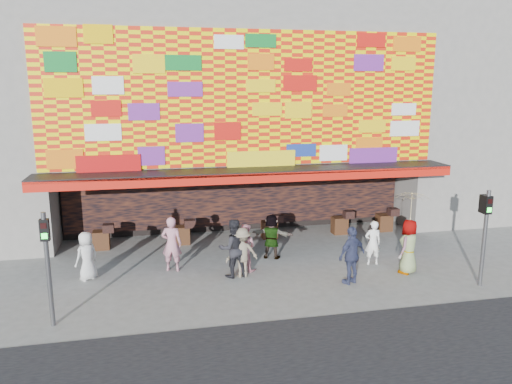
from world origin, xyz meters
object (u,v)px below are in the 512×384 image
ped_d (242,252)px  parasol (411,207)px  ped_b (172,244)px  ped_e (352,255)px  ped_h (373,243)px  ped_g (409,247)px  ped_f (272,236)px  signal_left (47,256)px  ped_a (87,256)px  ped_i (245,247)px  ped_c (233,248)px  signal_right (485,227)px

ped_d → parasol: 5.62m
ped_b → ped_e: size_ratio=1.01×
ped_b → ped_e: bearing=171.9°
ped_d → ped_h: ped_d is taller
ped_g → ped_b: bearing=-50.6°
ped_f → signal_left: bearing=54.7°
ped_b → ped_g: (7.54, -1.84, -0.02)m
ped_a → ped_i: bearing=137.0°
ped_c → parasol: size_ratio=0.96×
ped_i → ped_g: bearing=-156.2°
ped_d → ped_g: 5.44m
ped_d → parasol: parasol is taller
signal_right → ped_d: signal_right is taller
ped_c → ped_h: size_ratio=1.23×
signal_left → ped_e: size_ratio=1.64×
ped_b → parasol: 7.87m
ped_e → ped_a: bearing=-38.9°
ped_f → ped_i: bearing=65.6°
ped_e → parasol: parasol is taller
ped_f → parasol: (4.02, -2.34, 1.41)m
signal_left → ped_i: (5.56, 2.81, -1.06)m
signal_left → parasol: signal_left is taller
ped_h → parasol: 1.92m
ped_c → ped_g: bearing=163.8°
ped_b → ped_h: ped_b is taller
signal_left → parasol: bearing=7.7°
ped_d → ped_f: size_ratio=1.01×
signal_left → ped_e: signal_left is taller
ped_i → parasol: bearing=-156.2°
parasol → signal_right: bearing=-41.1°
signal_left → ped_f: bearing=29.4°
ped_a → ped_i: ped_i is taller
ped_a → ped_i: size_ratio=0.98×
parasol → ped_a: bearing=171.1°
signal_right → ped_f: 6.91m
ped_e → ped_f: bearing=-80.9°
ped_c → ped_b: bearing=-33.5°
ped_b → ped_f: bearing=-157.0°
signal_right → ped_h: 3.62m
ped_i → ped_h: bearing=-146.3°
ped_i → ped_b: bearing=27.1°
signal_right → ped_a: signal_right is taller
signal_right → ped_d: size_ratio=1.85×
ped_b → ped_f: ped_b is taller
ped_a → parasol: size_ratio=0.79×
ped_e → ped_i: 3.52m
ped_c → ped_e: size_ratio=1.04×
ped_b → ped_g: ped_b is taller
signal_left → ped_d: bearing=23.0°
ped_c → ped_i: ped_c is taller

